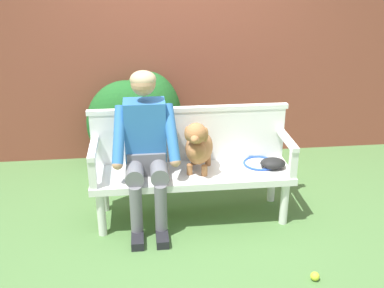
% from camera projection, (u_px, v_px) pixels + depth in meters
% --- Properties ---
extents(ground_plane, '(40.00, 40.00, 0.00)m').
position_uv_depth(ground_plane, '(192.00, 216.00, 4.18)').
color(ground_plane, '#4C753D').
extents(brick_garden_fence, '(8.00, 0.30, 2.04)m').
position_uv_depth(brick_garden_fence, '(176.00, 64.00, 5.17)').
color(brick_garden_fence, brown).
rests_on(brick_garden_fence, ground).
extents(hedge_bush_mid_right, '(0.85, 0.57, 0.94)m').
position_uv_depth(hedge_bush_mid_right, '(127.00, 124.00, 5.01)').
color(hedge_bush_mid_right, '#1E5B23').
rests_on(hedge_bush_mid_right, ground).
extents(hedge_bush_far_right, '(0.71, 0.63, 1.02)m').
position_uv_depth(hedge_bush_far_right, '(149.00, 118.00, 5.04)').
color(hedge_bush_far_right, '#1E5B23').
rests_on(hedge_bush_far_right, ground).
extents(garden_bench, '(1.70, 0.52, 0.45)m').
position_uv_depth(garden_bench, '(192.00, 177.00, 4.02)').
color(garden_bench, white).
rests_on(garden_bench, ground).
extents(bench_backrest, '(1.74, 0.06, 0.50)m').
position_uv_depth(bench_backrest, '(189.00, 134.00, 4.11)').
color(bench_backrest, white).
rests_on(bench_backrest, garden_bench).
extents(bench_armrest_left_end, '(0.06, 0.52, 0.28)m').
position_uv_depth(bench_armrest_left_end, '(93.00, 158.00, 3.76)').
color(bench_armrest_left_end, white).
rests_on(bench_armrest_left_end, garden_bench).
extents(bench_armrest_right_end, '(0.06, 0.52, 0.28)m').
position_uv_depth(bench_armrest_right_end, '(289.00, 149.00, 3.93)').
color(bench_armrest_right_end, white).
rests_on(bench_armrest_right_end, garden_bench).
extents(person_seated, '(0.56, 0.66, 1.32)m').
position_uv_depth(person_seated, '(146.00, 144.00, 3.84)').
color(person_seated, black).
rests_on(person_seated, ground).
extents(dog_on_bench, '(0.32, 0.48, 0.48)m').
position_uv_depth(dog_on_bench, '(198.00, 146.00, 3.90)').
color(dog_on_bench, '#AD7042').
rests_on(dog_on_bench, garden_bench).
extents(tennis_racket, '(0.36, 0.58, 0.03)m').
position_uv_depth(tennis_racket, '(258.00, 162.00, 4.14)').
color(tennis_racket, blue).
rests_on(tennis_racket, garden_bench).
extents(baseball_glove, '(0.23, 0.18, 0.09)m').
position_uv_depth(baseball_glove, '(273.00, 163.00, 4.04)').
color(baseball_glove, black).
rests_on(baseball_glove, garden_bench).
extents(tennis_ball, '(0.07, 0.07, 0.07)m').
position_uv_depth(tennis_ball, '(315.00, 276.00, 3.36)').
color(tennis_ball, '#CCDB33').
rests_on(tennis_ball, ground).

